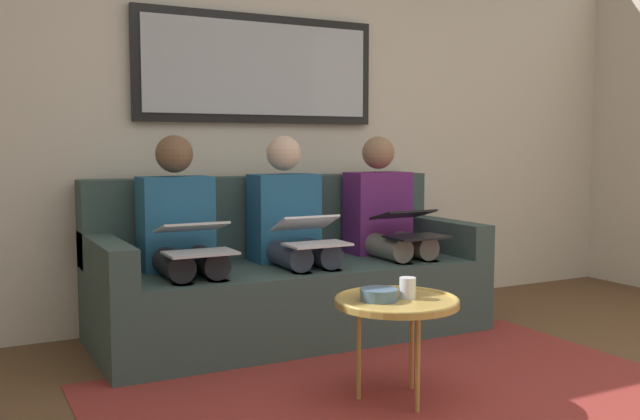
# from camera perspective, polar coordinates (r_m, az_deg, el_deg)

# --- Properties ---
(wall_rear) EXTENTS (6.00, 0.12, 2.60)m
(wall_rear) POSITION_cam_1_polar(r_m,az_deg,el_deg) (4.50, -5.37, 7.94)
(wall_rear) COLOR beige
(wall_rear) RESTS_ON ground_plane
(area_rug) EXTENTS (2.60, 1.80, 0.01)m
(area_rug) POSITION_cam_1_polar(r_m,az_deg,el_deg) (3.14, 7.45, -14.98)
(area_rug) COLOR maroon
(area_rug) RESTS_ON ground_plane
(couch) EXTENTS (2.20, 0.90, 0.90)m
(couch) POSITION_cam_1_polar(r_m,az_deg,el_deg) (4.13, -2.70, -5.60)
(couch) COLOR #384C47
(couch) RESTS_ON ground_plane
(framed_mirror) EXTENTS (1.55, 0.05, 0.66)m
(framed_mirror) POSITION_cam_1_polar(r_m,az_deg,el_deg) (4.43, -4.93, 11.23)
(framed_mirror) COLOR black
(coffee_table) EXTENTS (0.53, 0.53, 0.45)m
(coffee_table) POSITION_cam_1_polar(r_m,az_deg,el_deg) (3.03, 6.17, -7.45)
(coffee_table) COLOR tan
(coffee_table) RESTS_ON ground_plane
(cup) EXTENTS (0.07, 0.07, 0.09)m
(cup) POSITION_cam_1_polar(r_m,az_deg,el_deg) (3.05, 7.02, -6.24)
(cup) COLOR silver
(cup) RESTS_ON coffee_table
(bowl) EXTENTS (0.16, 0.16, 0.05)m
(bowl) POSITION_cam_1_polar(r_m,az_deg,el_deg) (3.00, 4.76, -6.79)
(bowl) COLOR slate
(bowl) RESTS_ON coffee_table
(person_left) EXTENTS (0.38, 0.58, 1.14)m
(person_left) POSITION_cam_1_polar(r_m,az_deg,el_deg) (4.33, 5.38, -1.12)
(person_left) COLOR #66236B
(person_left) RESTS_ON couch
(laptop_black) EXTENTS (0.33, 0.37, 0.16)m
(laptop_black) POSITION_cam_1_polar(r_m,az_deg,el_deg) (4.13, 7.20, -1.14)
(laptop_black) COLOR black
(person_middle) EXTENTS (0.38, 0.58, 1.14)m
(person_middle) POSITION_cam_1_polar(r_m,az_deg,el_deg) (4.02, -2.31, -1.60)
(person_middle) COLOR #235B84
(person_middle) RESTS_ON couch
(laptop_white) EXTENTS (0.33, 0.34, 0.15)m
(laptop_white) POSITION_cam_1_polar(r_m,az_deg,el_deg) (3.80, -0.77, -1.78)
(laptop_white) COLOR white
(person_right) EXTENTS (0.38, 0.58, 1.14)m
(person_right) POSITION_cam_1_polar(r_m,az_deg,el_deg) (3.79, -11.09, -2.11)
(person_right) COLOR #235B84
(person_right) RESTS_ON couch
(laptop_silver) EXTENTS (0.34, 0.35, 0.15)m
(laptop_silver) POSITION_cam_1_polar(r_m,az_deg,el_deg) (3.56, -9.98, -2.24)
(laptop_silver) COLOR silver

